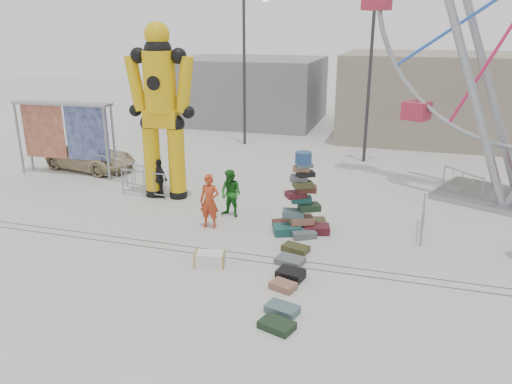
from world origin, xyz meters
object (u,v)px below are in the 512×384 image
(crash_test_dummy, at_px, (161,106))
(parked_suv, at_px, (91,157))
(pedestrian_black, at_px, (160,178))
(barricade_dummy_a, at_px, (109,168))
(barricade_wheel_back, at_px, (462,184))
(lamp_post_left, at_px, (246,65))
(pedestrian_green, at_px, (231,194))
(lamp_post_right, at_px, (372,71))
(steamer_trunk, at_px, (210,259))
(barricade_dummy_c, at_px, (143,184))
(barricade_dummy_b, at_px, (144,178))
(banner_scaffold, at_px, (64,121))
(barricade_wheel_front, at_px, (423,219))
(suitcase_tower, at_px, (301,209))
(pedestrian_red, at_px, (209,201))

(crash_test_dummy, distance_m, parked_suv, 6.59)
(parked_suv, bearing_deg, pedestrian_black, -108.69)
(barricade_dummy_a, bearing_deg, barricade_wheel_back, 23.55)
(pedestrian_black, xyz_separation_m, parked_suv, (-5.03, 2.79, -0.18))
(lamp_post_left, distance_m, pedestrian_green, 12.08)
(crash_test_dummy, bearing_deg, lamp_post_right, 42.35)
(barricade_wheel_back, bearing_deg, lamp_post_left, -161.85)
(pedestrian_green, bearing_deg, parked_suv, 171.10)
(lamp_post_right, distance_m, pedestrian_black, 11.52)
(lamp_post_right, relative_size, pedestrian_green, 4.64)
(steamer_trunk, bearing_deg, barricade_wheel_back, 36.51)
(steamer_trunk, distance_m, barricade_dummy_c, 6.83)
(barricade_dummy_a, bearing_deg, steamer_trunk, -25.07)
(barricade_dummy_b, bearing_deg, crash_test_dummy, -5.79)
(banner_scaffold, xyz_separation_m, barricade_wheel_back, (17.03, 1.79, -1.96))
(banner_scaffold, xyz_separation_m, barricade_wheel_front, (15.47, -2.53, -1.96))
(steamer_trunk, relative_size, pedestrian_black, 0.54)
(pedestrian_black, bearing_deg, barricade_dummy_c, 37.19)
(suitcase_tower, xyz_separation_m, barricade_dummy_c, (-6.76, 1.60, -0.22))
(steamer_trunk, height_order, pedestrian_red, pedestrian_red)
(barricade_dummy_a, bearing_deg, lamp_post_right, 47.30)
(crash_test_dummy, relative_size, parked_suv, 1.57)
(barricade_dummy_c, relative_size, barricade_wheel_back, 1.00)
(barricade_wheel_front, height_order, pedestrian_black, pedestrian_black)
(barricade_dummy_a, bearing_deg, suitcase_tower, -2.96)
(banner_scaffold, height_order, barricade_dummy_b, banner_scaffold)
(pedestrian_green, bearing_deg, crash_test_dummy, 174.18)
(parked_suv, bearing_deg, banner_scaffold, 169.55)
(banner_scaffold, relative_size, barricade_dummy_a, 2.32)
(banner_scaffold, bearing_deg, parked_suv, 65.83)
(banner_scaffold, height_order, steamer_trunk, banner_scaffold)
(suitcase_tower, xyz_separation_m, pedestrian_black, (-6.10, 1.74, 0.03))
(barricade_dummy_c, distance_m, barricade_wheel_front, 10.69)
(banner_scaffold, relative_size, parked_suv, 1.05)
(lamp_post_left, bearing_deg, pedestrian_red, -77.89)
(barricade_dummy_a, relative_size, barricade_dummy_b, 1.00)
(lamp_post_right, relative_size, suitcase_tower, 2.92)
(crash_test_dummy, xyz_separation_m, banner_scaffold, (-5.65, 1.50, -1.15))
(barricade_wheel_front, relative_size, parked_suv, 0.45)
(banner_scaffold, relative_size, barricade_dummy_c, 2.32)
(crash_test_dummy, height_order, barricade_dummy_b, crash_test_dummy)
(lamp_post_left, height_order, suitcase_tower, lamp_post_left)
(barricade_dummy_a, xyz_separation_m, barricade_dummy_c, (2.65, -1.67, 0.00))
(lamp_post_left, relative_size, banner_scaffold, 1.72)
(lamp_post_right, relative_size, crash_test_dummy, 1.15)
(barricade_dummy_a, bearing_deg, pedestrian_red, -14.93)
(steamer_trunk, distance_m, pedestrian_black, 6.51)
(barricade_dummy_c, bearing_deg, barricade_dummy_a, 152.23)
(lamp_post_right, xyz_separation_m, crash_test_dummy, (-7.23, -7.84, -0.83))
(barricade_dummy_c, xyz_separation_m, pedestrian_black, (0.66, 0.14, 0.24))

